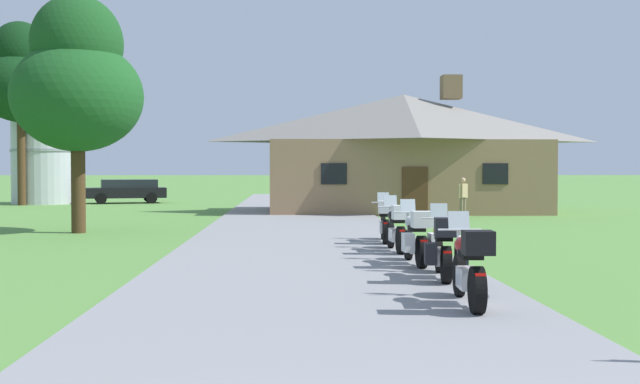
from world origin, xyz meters
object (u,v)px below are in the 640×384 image
(metal_silo_distant, at_px, (44,143))
(tree_left_far, at_px, (20,77))
(motorcycle_red_nearest_to_camera, at_px, (470,267))
(tree_left_near, at_px, (77,81))
(motorcycle_yellow_second_in_row, at_px, (444,248))
(parked_black_suv_far_left, at_px, (127,190))
(motorcycle_silver_third_in_row, at_px, (417,238))
(motorcycle_black_fourth_in_row, at_px, (397,228))
(bystander_tan_shirt_near_lodge, at_px, (463,196))
(motorcycle_silver_farthest_in_row, at_px, (385,221))

(metal_silo_distant, bearing_deg, tree_left_far, -107.31)
(motorcycle_red_nearest_to_camera, relative_size, metal_silo_distant, 0.29)
(tree_left_far, bearing_deg, motorcycle_red_nearest_to_camera, -62.26)
(motorcycle_red_nearest_to_camera, relative_size, tree_left_near, 0.28)
(motorcycle_yellow_second_in_row, bearing_deg, tree_left_far, 126.12)
(tree_left_near, xyz_separation_m, parked_black_suv_far_left, (-2.96, 21.68, -3.97))
(motorcycle_red_nearest_to_camera, distance_m, motorcycle_silver_third_in_row, 4.74)
(motorcycle_yellow_second_in_row, height_order, tree_left_near, tree_left_near)
(motorcycle_silver_third_in_row, xyz_separation_m, tree_left_far, (-17.42, 28.31, 6.50))
(motorcycle_black_fourth_in_row, xyz_separation_m, tree_left_near, (-9.14, 6.50, 4.13))
(motorcycle_black_fourth_in_row, relative_size, bystander_tan_shirt_near_lodge, 1.25)
(motorcycle_black_fourth_in_row, bearing_deg, tree_left_near, 142.75)
(motorcycle_red_nearest_to_camera, height_order, motorcycle_silver_third_in_row, same)
(bystander_tan_shirt_near_lodge, bearing_deg, tree_left_near, 165.14)
(bystander_tan_shirt_near_lodge, distance_m, parked_black_suv_far_left, 22.47)
(motorcycle_red_nearest_to_camera, xyz_separation_m, motorcycle_yellow_second_in_row, (0.17, 2.68, -0.01))
(motorcycle_black_fourth_in_row, distance_m, tree_left_far, 31.69)
(tree_left_far, relative_size, tree_left_near, 1.37)
(motorcycle_silver_farthest_in_row, bearing_deg, metal_silo_distant, 127.76)
(tree_left_near, xyz_separation_m, metal_silo_distant, (-7.60, 21.22, -1.20))
(motorcycle_black_fourth_in_row, relative_size, metal_silo_distant, 0.29)
(tree_left_near, height_order, metal_silo_distant, tree_left_near)
(motorcycle_red_nearest_to_camera, height_order, motorcycle_yellow_second_in_row, same)
(motorcycle_silver_third_in_row, distance_m, parked_black_suv_far_left, 33.09)
(motorcycle_silver_farthest_in_row, bearing_deg, parked_black_suv_far_left, 119.43)
(bystander_tan_shirt_near_lodge, height_order, parked_black_suv_far_left, bystander_tan_shirt_near_lodge)
(motorcycle_red_nearest_to_camera, xyz_separation_m, motorcycle_silver_third_in_row, (0.04, 4.74, -0.01))
(bystander_tan_shirt_near_lodge, relative_size, metal_silo_distant, 0.23)
(motorcycle_silver_farthest_in_row, xyz_separation_m, tree_left_near, (-9.16, 4.06, 4.13))
(motorcycle_silver_third_in_row, xyz_separation_m, tree_left_near, (-9.19, 9.11, 4.14))
(motorcycle_red_nearest_to_camera, distance_m, metal_silo_distant, 38.97)
(motorcycle_silver_farthest_in_row, height_order, tree_left_far, tree_left_far)
(motorcycle_silver_farthest_in_row, xyz_separation_m, parked_black_suv_far_left, (-12.12, 25.74, 0.16))
(motorcycle_black_fourth_in_row, distance_m, tree_left_near, 11.95)
(bystander_tan_shirt_near_lodge, bearing_deg, motorcycle_yellow_second_in_row, -144.21)
(motorcycle_red_nearest_to_camera, distance_m, tree_left_far, 37.90)
(motorcycle_silver_third_in_row, height_order, metal_silo_distant, metal_silo_distant)
(metal_silo_distant, relative_size, parked_black_suv_far_left, 1.44)
(motorcycle_red_nearest_to_camera, bearing_deg, tree_left_near, 126.34)
(motorcycle_black_fourth_in_row, xyz_separation_m, metal_silo_distant, (-16.74, 27.72, 2.93))
(bystander_tan_shirt_near_lodge, distance_m, metal_silo_distant, 25.96)
(motorcycle_yellow_second_in_row, relative_size, parked_black_suv_far_left, 0.42)
(motorcycle_silver_third_in_row, relative_size, bystander_tan_shirt_near_lodge, 1.25)
(bystander_tan_shirt_near_lodge, relative_size, parked_black_suv_far_left, 0.34)
(tree_left_near, relative_size, metal_silo_distant, 1.05)
(bystander_tan_shirt_near_lodge, bearing_deg, motorcycle_red_nearest_to_camera, -142.91)
(motorcycle_silver_farthest_in_row, xyz_separation_m, metal_silo_distant, (-16.76, 25.28, 2.93))
(metal_silo_distant, bearing_deg, motorcycle_black_fourth_in_row, -58.87)
(motorcycle_red_nearest_to_camera, relative_size, tree_left_far, 0.21)
(motorcycle_black_fourth_in_row, xyz_separation_m, parked_black_suv_far_left, (-12.10, 28.17, 0.16))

